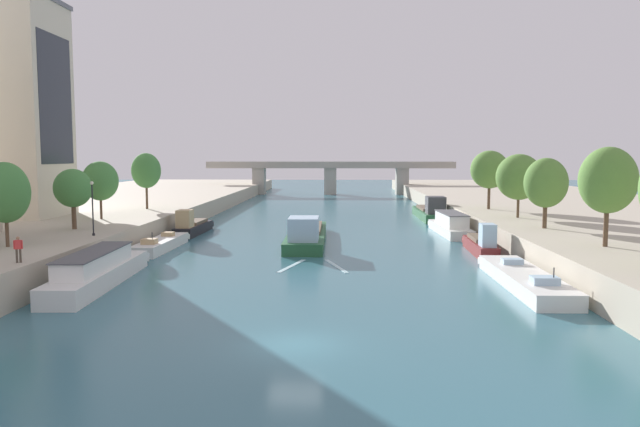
{
  "coord_description": "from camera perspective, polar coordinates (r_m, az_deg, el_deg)",
  "views": [
    {
      "loc": [
        2.06,
        -27.96,
        8.89
      ],
      "look_at": [
        0.0,
        37.2,
        2.71
      ],
      "focal_mm": 34.14,
      "sensor_mm": 36.0,
      "label": 1
    }
  ],
  "objects": [
    {
      "name": "tree_left_third",
      "position": [
        77.93,
        -15.99,
        3.88
      ],
      "size": [
        3.56,
        3.56,
        6.89
      ],
      "color": "brown",
      "rests_on": "quay_left"
    },
    {
      "name": "tree_right_far",
      "position": [
        77.39,
        15.61,
        3.98
      ],
      "size": [
        4.59,
        4.59,
        7.19
      ],
      "color": "brown",
      "rests_on": "quay_right"
    },
    {
      "name": "lamppost_left_bank",
      "position": [
        53.07,
        -20.54,
        0.68
      ],
      "size": [
        0.28,
        0.28,
        4.46
      ],
      "color": "black",
      "rests_on": "quay_left"
    },
    {
      "name": "tree_right_distant",
      "position": [
        58.38,
        20.42,
        2.7
      ],
      "size": [
        3.86,
        3.86,
        6.36
      ],
      "color": "brown",
      "rests_on": "quay_right"
    },
    {
      "name": "moored_boat_right_gap_after",
      "position": [
        57.2,
        14.84,
        -2.79
      ],
      "size": [
        2.02,
        10.32,
        3.09
      ],
      "color": "maroon",
      "rests_on": "ground"
    },
    {
      "name": "moored_boat_left_midway",
      "position": [
        44.66,
        -20.05,
        -5.04
      ],
      "size": [
        3.21,
        15.84,
        2.49
      ],
      "color": "silver",
      "rests_on": "ground"
    },
    {
      "name": "bridge_far",
      "position": [
        141.54,
        0.98,
        3.74
      ],
      "size": [
        57.27,
        4.4,
        7.58
      ],
      "color": "#9E998E",
      "rests_on": "ground"
    },
    {
      "name": "tree_right_nearest",
      "position": [
        67.44,
        18.14,
        3.27
      ],
      "size": [
        4.75,
        4.75,
        6.73
      ],
      "color": "brown",
      "rests_on": "quay_right"
    },
    {
      "name": "moored_boat_right_upstream",
      "position": [
        44.13,
        18.56,
        -5.79
      ],
      "size": [
        2.99,
        15.06,
        2.12
      ],
      "color": "silver",
      "rests_on": "ground"
    },
    {
      "name": "tree_right_past_mid",
      "position": [
        48.14,
        25.38,
        2.83
      ],
      "size": [
        4.03,
        4.03,
        7.18
      ],
      "color": "brown",
      "rests_on": "quay_right"
    },
    {
      "name": "tree_left_end_of_row",
      "position": [
        66.83,
        -19.91,
        2.88
      ],
      "size": [
        3.67,
        3.67,
        5.98
      ],
      "color": "brown",
      "rests_on": "quay_left"
    },
    {
      "name": "tree_left_midway",
      "position": [
        48.91,
        -27.42,
        1.75
      ],
      "size": [
        3.4,
        3.4,
        6.1
      ],
      "color": "brown",
      "rests_on": "quay_left"
    },
    {
      "name": "moored_boat_right_second",
      "position": [
        70.92,
        12.12,
        -1.06
      ],
      "size": [
        3.14,
        13.48,
        2.52
      ],
      "color": "silver",
      "rests_on": "ground"
    },
    {
      "name": "moored_boat_left_far",
      "position": [
        60.05,
        -14.66,
        -2.77
      ],
      "size": [
        2.67,
        11.89,
        2.1
      ],
      "color": "silver",
      "rests_on": "ground"
    },
    {
      "name": "quay_left",
      "position": [
        91.04,
        -21.97,
        0.17
      ],
      "size": [
        36.0,
        170.0,
        2.37
      ],
      "primitive_type": "cube",
      "color": "#B2A893",
      "rests_on": "ground"
    },
    {
      "name": "tree_left_second",
      "position": [
        58.35,
        -22.15,
        2.2
      ],
      "size": [
        3.32,
        3.32,
        5.39
      ],
      "color": "brown",
      "rests_on": "quay_left"
    },
    {
      "name": "moored_boat_right_end",
      "position": [
        87.43,
        10.31,
        0.15
      ],
      "size": [
        3.28,
        16.07,
        3.48
      ],
      "color": "#235633",
      "rests_on": "ground"
    },
    {
      "name": "building_left_far_end",
      "position": [
        73.81,
        -27.25,
        8.79
      ],
      "size": [
        10.87,
        9.6,
        23.21
      ],
      "color": "beige",
      "rests_on": "quay_left"
    },
    {
      "name": "ground_plane",
      "position": [
        29.41,
        -2.34,
        -12.19
      ],
      "size": [
        400.0,
        400.0,
        0.0
      ],
      "primitive_type": "plane",
      "color": "#336675"
    },
    {
      "name": "quay_right",
      "position": [
        89.46,
        23.16,
        0.04
      ],
      "size": [
        36.0,
        170.0,
        2.37
      ],
      "primitive_type": "cube",
      "color": "#B2A893",
      "rests_on": "ground"
    },
    {
      "name": "moored_boat_left_gap_after",
      "position": [
        70.92,
        -11.86,
        -1.18
      ],
      "size": [
        2.44,
        10.73,
        3.03
      ],
      "color": "black",
      "rests_on": "ground"
    },
    {
      "name": "person_on_quay",
      "position": [
        41.56,
        -26.44,
        -2.89
      ],
      "size": [
        0.5,
        0.3,
        1.62
      ],
      "color": "#473D33",
      "rests_on": "quay_left"
    },
    {
      "name": "barge_midriver",
      "position": [
        62.16,
        -1.27,
        -1.94
      ],
      "size": [
        3.88,
        20.26,
        3.23
      ],
      "color": "#235633",
      "rests_on": "ground"
    },
    {
      "name": "wake_behind_barge",
      "position": [
        49.42,
        -0.58,
        -4.94
      ],
      "size": [
        5.6,
        5.89,
        0.03
      ],
      "color": "#A5D1DB",
      "rests_on": "ground"
    }
  ]
}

